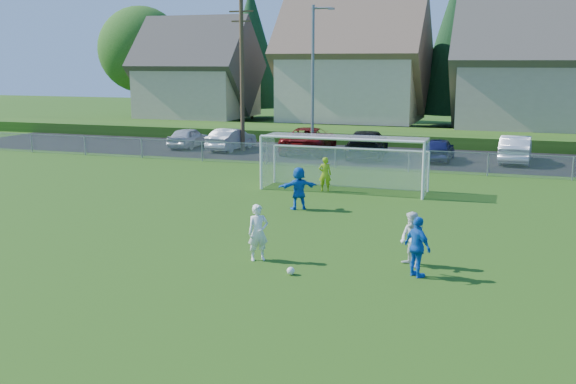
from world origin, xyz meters
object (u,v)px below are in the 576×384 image
(car_e, at_px, (439,149))
(soccer_ball, at_px, (291,271))
(player_white_b, at_px, (412,240))
(car_b, at_px, (231,139))
(car_a, at_px, (189,138))
(car_c, at_px, (309,140))
(soccer_goal, at_px, (345,154))
(goalkeeper, at_px, (325,174))
(car_d, at_px, (367,144))
(player_blue_a, at_px, (418,247))
(player_blue_b, at_px, (299,188))
(car_f, at_px, (516,149))
(player_white_a, at_px, (258,233))

(car_e, bearing_deg, soccer_ball, 86.48)
(player_white_b, distance_m, car_b, 26.39)
(car_a, distance_m, car_c, 8.49)
(player_white_b, relative_size, soccer_goal, 0.21)
(goalkeeper, bearing_deg, player_white_b, 104.88)
(car_d, relative_size, soccer_goal, 0.77)
(car_e, distance_m, soccer_goal, 10.99)
(car_c, distance_m, car_e, 8.22)
(player_blue_a, distance_m, soccer_goal, 12.55)
(player_white_b, xyz_separation_m, car_c, (-9.72, 22.01, 0.03))
(player_blue_b, distance_m, soccer_goal, 4.62)
(car_b, bearing_deg, soccer_ball, 122.58)
(player_white_b, xyz_separation_m, car_f, (2.70, 21.98, -0.01))
(player_white_a, xyz_separation_m, player_white_b, (4.37, 0.82, -0.04))
(car_b, relative_size, car_e, 1.09)
(car_f, height_order, soccer_goal, soccer_goal)
(car_d, bearing_deg, player_blue_a, 98.56)
(player_white_b, relative_size, car_e, 0.40)
(soccer_ball, bearing_deg, car_f, 76.48)
(player_blue_b, xyz_separation_m, car_f, (8.06, 15.82, -0.06))
(soccer_goal, bearing_deg, car_f, 57.21)
(soccer_ball, height_order, car_a, car_a)
(car_f, bearing_deg, player_white_a, 75.19)
(player_white_b, distance_m, car_e, 21.22)
(car_f, bearing_deg, car_e, 13.26)
(soccer_ball, height_order, soccer_goal, soccer_goal)
(car_c, height_order, car_d, same)
(goalkeeper, bearing_deg, player_white_a, 82.09)
(player_white_b, distance_m, goalkeeper, 11.43)
(car_d, relative_size, car_e, 1.43)
(player_white_a, xyz_separation_m, car_b, (-10.59, 22.55, -0.12))
(car_a, height_order, car_c, car_c)
(player_blue_b, bearing_deg, goalkeeper, -124.03)
(car_a, relative_size, car_d, 0.70)
(car_d, height_order, soccer_goal, soccer_goal)
(car_e, bearing_deg, player_blue_b, 75.92)
(soccer_goal, bearing_deg, soccer_ball, -82.82)
(player_blue_b, distance_m, car_c, 16.45)
(player_white_b, height_order, car_e, player_white_b)
(player_blue_b, height_order, car_b, player_blue_b)
(player_white_a, relative_size, soccer_goal, 0.23)
(player_blue_a, bearing_deg, car_e, -43.45)
(player_blue_a, distance_m, player_blue_b, 9.03)
(goalkeeper, relative_size, car_f, 0.33)
(car_f, distance_m, soccer_goal, 13.51)
(player_blue_b, xyz_separation_m, car_c, (-4.37, 15.86, -0.02))
(player_blue_b, bearing_deg, car_d, -122.43)
(soccer_ball, xyz_separation_m, soccer_goal, (-1.57, 12.48, 1.52))
(goalkeeper, distance_m, soccer_goal, 1.27)
(goalkeeper, distance_m, car_a, 17.50)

